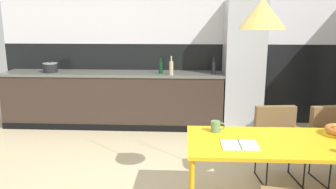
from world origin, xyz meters
name	(u,v)px	position (x,y,z in m)	size (l,w,h in m)	color
back_wall_splashback_dark	(186,83)	(0.00, 2.91, 0.68)	(6.30, 0.12, 1.35)	black
back_wall_panel_upper	(187,3)	(0.00, 2.91, 2.03)	(6.30, 0.12, 1.35)	silver
kitchen_counter	(114,99)	(-1.20, 2.55, 0.46)	(3.62, 0.63, 0.91)	#342820
refrigerator_column	(243,66)	(0.92, 2.55, 1.03)	(0.60, 0.60, 2.06)	#ADAFB2
dining_table	(302,146)	(1.02, -0.05, 0.69)	(1.98, 0.78, 0.73)	gold
armchair_by_stool	(278,135)	(1.03, 0.73, 0.51)	(0.53, 0.52, 0.81)	brown
armchair_facing_counter	(335,135)	(1.67, 0.77, 0.51)	(0.56, 0.55, 0.80)	brown
open_book	(240,145)	(0.46, -0.18, 0.73)	(0.30, 0.23, 0.02)	white
mug_wide_latte	(216,126)	(0.29, 0.17, 0.78)	(0.13, 0.09, 0.11)	#5B8456
cooking_pot	(50,68)	(-2.22, 2.49, 0.99)	(0.24, 0.24, 0.18)	black
bottle_vinegar_dark	(171,68)	(-0.23, 2.35, 1.02)	(0.06, 0.06, 0.29)	tan
bottle_spice_small	(214,67)	(0.44, 2.42, 1.02)	(0.06, 0.06, 0.28)	black
bottle_oil_tall	(161,67)	(-0.40, 2.46, 1.01)	(0.06, 0.06, 0.25)	#0F3319
pendant_lamp_over_table_near	(262,14)	(0.62, -0.01, 1.80)	(0.39, 0.39, 0.98)	black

